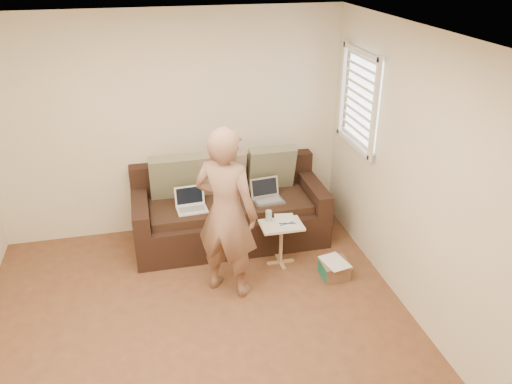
# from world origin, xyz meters

# --- Properties ---
(floor) EXTENTS (4.50, 4.50, 0.00)m
(floor) POSITION_xyz_m (0.00, 0.00, 0.00)
(floor) COLOR brown
(floor) RESTS_ON ground
(ceiling) EXTENTS (4.50, 4.50, 0.00)m
(ceiling) POSITION_xyz_m (0.00, 0.00, 2.60)
(ceiling) COLOR white
(ceiling) RESTS_ON wall_back
(wall_back) EXTENTS (4.00, 0.00, 4.00)m
(wall_back) POSITION_xyz_m (0.00, 2.25, 1.30)
(wall_back) COLOR beige
(wall_back) RESTS_ON ground
(wall_right) EXTENTS (0.00, 4.50, 4.50)m
(wall_right) POSITION_xyz_m (2.00, 0.00, 1.30)
(wall_right) COLOR beige
(wall_right) RESTS_ON ground
(window_blinds) EXTENTS (0.12, 0.88, 1.08)m
(window_blinds) POSITION_xyz_m (1.95, 1.50, 1.70)
(window_blinds) COLOR white
(window_blinds) RESTS_ON wall_right
(sofa) EXTENTS (2.20, 0.95, 0.85)m
(sofa) POSITION_xyz_m (0.57, 1.77, 0.42)
(sofa) COLOR black
(sofa) RESTS_ON ground
(pillow_left) EXTENTS (0.55, 0.29, 0.57)m
(pillow_left) POSITION_xyz_m (-0.03, 1.97, 0.79)
(pillow_left) COLOR #686E51
(pillow_left) RESTS_ON sofa
(pillow_mid) EXTENTS (0.55, 0.27, 0.57)m
(pillow_mid) POSITION_xyz_m (0.52, 1.97, 0.79)
(pillow_mid) COLOR #796B56
(pillow_mid) RESTS_ON sofa
(pillow_right) EXTENTS (0.55, 0.28, 0.57)m
(pillow_right) POSITION_xyz_m (1.12, 1.97, 0.79)
(pillow_right) COLOR #686E51
(pillow_right) RESTS_ON sofa
(laptop_silver) EXTENTS (0.36, 0.28, 0.22)m
(laptop_silver) POSITION_xyz_m (1.00, 1.64, 0.52)
(laptop_silver) COLOR #B7BABC
(laptop_silver) RESTS_ON sofa
(laptop_white) EXTENTS (0.35, 0.26, 0.24)m
(laptop_white) POSITION_xyz_m (0.12, 1.63, 0.52)
(laptop_white) COLOR white
(laptop_white) RESTS_ON sofa
(person) EXTENTS (0.77, 0.73, 1.76)m
(person) POSITION_xyz_m (0.37, 0.82, 0.88)
(person) COLOR brown
(person) RESTS_ON ground
(side_table) EXTENTS (0.45, 0.31, 0.49)m
(side_table) POSITION_xyz_m (1.02, 1.15, 0.25)
(side_table) COLOR silver
(side_table) RESTS_ON ground
(drinking_glass) EXTENTS (0.07, 0.07, 0.12)m
(drinking_glass) POSITION_xyz_m (0.91, 1.25, 0.55)
(drinking_glass) COLOR silver
(drinking_glass) RESTS_ON side_table
(scissors) EXTENTS (0.19, 0.11, 0.02)m
(scissors) POSITION_xyz_m (1.08, 1.13, 0.50)
(scissors) COLOR silver
(scissors) RESTS_ON side_table
(paper_on_table) EXTENTS (0.25, 0.33, 0.00)m
(paper_on_table) POSITION_xyz_m (1.08, 1.22, 0.49)
(paper_on_table) COLOR white
(paper_on_table) RESTS_ON side_table
(striped_box) EXTENTS (0.29, 0.29, 0.18)m
(striped_box) POSITION_xyz_m (1.50, 0.77, 0.09)
(striped_box) COLOR red
(striped_box) RESTS_ON ground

